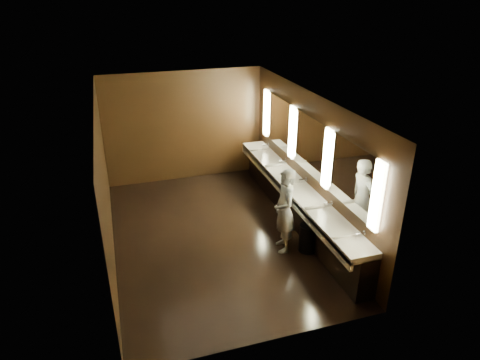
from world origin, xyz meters
name	(u,v)px	position (x,y,z in m)	size (l,w,h in m)	color
floor	(215,235)	(0.00, 0.00, 0.00)	(6.00, 6.00, 0.00)	black
ceiling	(211,100)	(0.00, 0.00, 2.80)	(4.00, 6.00, 0.02)	#2D2D2B
wall_back	(184,127)	(0.00, 3.00, 1.40)	(4.00, 0.02, 2.80)	black
wall_front	(269,261)	(0.00, -3.00, 1.40)	(4.00, 0.02, 2.80)	black
wall_left	(105,186)	(-2.00, 0.00, 1.40)	(0.02, 6.00, 2.80)	black
wall_right	(308,161)	(2.00, 0.00, 1.40)	(0.02, 6.00, 2.80)	black
sink_counter	(297,201)	(1.79, 0.00, 0.50)	(0.55, 5.40, 1.01)	black
mirror_band	(309,145)	(1.98, 0.00, 1.75)	(0.06, 5.03, 1.15)	#FBF8C0
person	(285,211)	(1.14, -0.86, 0.83)	(0.61, 0.40, 1.66)	#97B2E2
trash_bin	(308,238)	(1.58, -1.06, 0.27)	(0.35, 0.35, 0.55)	black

